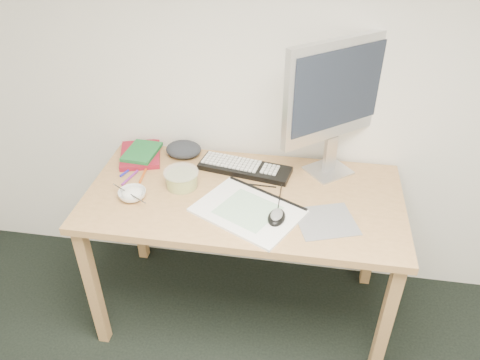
% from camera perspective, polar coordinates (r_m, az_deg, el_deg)
% --- Properties ---
extents(desk, '(1.40, 0.70, 0.75)m').
position_cam_1_polar(desk, '(2.12, 0.44, -3.55)').
color(desk, tan).
rests_on(desk, ground).
extents(mousepad, '(0.29, 0.28, 0.00)m').
position_cam_1_polar(mousepad, '(1.96, 10.42, -4.97)').
color(mousepad, slate).
rests_on(mousepad, desk).
extents(sketchpad, '(0.51, 0.46, 0.01)m').
position_cam_1_polar(sketchpad, '(1.97, 0.95, -3.80)').
color(sketchpad, white).
rests_on(sketchpad, desk).
extents(keyboard, '(0.45, 0.21, 0.03)m').
position_cam_1_polar(keyboard, '(2.23, 0.59, 1.45)').
color(keyboard, black).
rests_on(keyboard, desk).
extents(monitor, '(0.45, 0.38, 0.64)m').
position_cam_1_polar(monitor, '(2.08, 11.84, 10.33)').
color(monitor, silver).
rests_on(monitor, desk).
extents(mouse, '(0.08, 0.12, 0.04)m').
position_cam_1_polar(mouse, '(1.92, 4.49, -4.27)').
color(mouse, black).
rests_on(mouse, sketchpad).
extents(rice_bowl, '(0.13, 0.13, 0.04)m').
position_cam_1_polar(rice_bowl, '(2.10, -12.99, -1.75)').
color(rice_bowl, silver).
rests_on(rice_bowl, desk).
extents(chopsticks, '(0.19, 0.12, 0.02)m').
position_cam_1_polar(chopsticks, '(2.07, -13.36, -1.61)').
color(chopsticks, silver).
rests_on(chopsticks, rice_bowl).
extents(fruit_tub, '(0.18, 0.18, 0.08)m').
position_cam_1_polar(fruit_tub, '(2.12, -7.14, 0.15)').
color(fruit_tub, gold).
rests_on(fruit_tub, desk).
extents(book_red, '(0.26, 0.30, 0.03)m').
position_cam_1_polar(book_red, '(2.38, -12.05, 3.03)').
color(book_red, maroon).
rests_on(book_red, desk).
extents(book_green, '(0.16, 0.21, 0.02)m').
position_cam_1_polar(book_green, '(2.36, -11.88, 3.38)').
color(book_green, '#19672F').
rests_on(book_green, book_red).
extents(cloth_lump, '(0.16, 0.13, 0.06)m').
position_cam_1_polar(cloth_lump, '(2.35, -6.89, 3.71)').
color(cloth_lump, '#23252A').
rests_on(cloth_lump, desk).
extents(pencil_pink, '(0.15, 0.09, 0.01)m').
position_cam_1_polar(pencil_pink, '(2.12, 0.32, -0.71)').
color(pencil_pink, '#D56A7E').
rests_on(pencil_pink, desk).
extents(pencil_tan, '(0.15, 0.11, 0.01)m').
position_cam_1_polar(pencil_tan, '(2.11, 1.10, -0.88)').
color(pencil_tan, tan).
rests_on(pencil_tan, desk).
extents(pencil_black, '(0.16, 0.01, 0.01)m').
position_cam_1_polar(pencil_black, '(2.13, 2.26, -0.64)').
color(pencil_black, black).
rests_on(pencil_black, desk).
extents(marker_blue, '(0.05, 0.12, 0.01)m').
position_cam_1_polar(marker_blue, '(2.29, -13.39, 1.20)').
color(marker_blue, '#2120AD').
rests_on(marker_blue, desk).
extents(marker_orange, '(0.02, 0.12, 0.01)m').
position_cam_1_polar(marker_orange, '(2.24, -11.74, 0.57)').
color(marker_orange, '#C45017').
rests_on(marker_orange, desk).
extents(marker_purple, '(0.04, 0.13, 0.01)m').
position_cam_1_polar(marker_purple, '(2.23, -13.27, 0.28)').
color(marker_purple, '#752486').
rests_on(marker_purple, desk).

